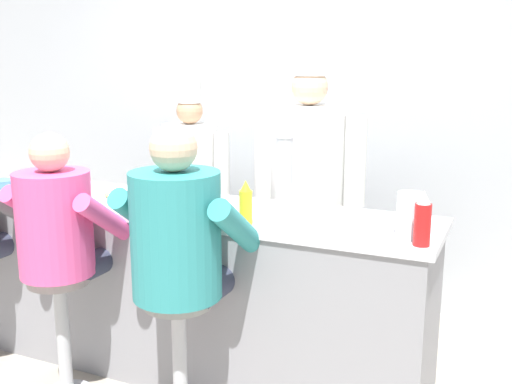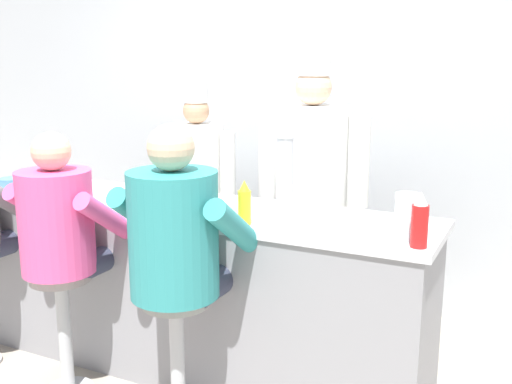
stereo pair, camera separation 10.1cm
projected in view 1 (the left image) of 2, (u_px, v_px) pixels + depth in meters
wall_back at (272, 117)px, 4.53m from camera, size 10.00×0.06×2.70m
diner_counter at (177, 286)px, 3.46m from camera, size 2.93×0.64×0.98m
ketchup_bottle_red at (423, 220)px, 2.57m from camera, size 0.07×0.07×0.24m
mustard_bottle_yellow at (246, 204)px, 2.91m from camera, size 0.06×0.06×0.22m
hot_sauce_bottle_orange at (178, 204)px, 3.09m from camera, size 0.03×0.03×0.13m
water_pitcher_clear at (409, 215)px, 2.69m from camera, size 0.13×0.11×0.21m
breakfast_plate at (114, 198)px, 3.43m from camera, size 0.27×0.27×0.05m
cereal_bowl at (4, 184)px, 3.75m from camera, size 0.16×0.16×0.05m
coffee_mug_tan at (28, 187)px, 3.57m from camera, size 0.14×0.09×0.10m
cup_stack_steel at (284, 173)px, 3.18m from camera, size 0.10×0.10×0.40m
diner_seated_pink at (60, 231)px, 3.06m from camera, size 0.57×0.57×1.42m
diner_seated_teal at (180, 242)px, 2.77m from camera, size 0.63×0.62×1.50m
cook_in_whites_near at (191, 180)px, 4.47m from camera, size 0.63×0.41×1.62m
cook_in_whites_far at (308, 183)px, 3.74m from camera, size 0.72×0.46×1.86m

